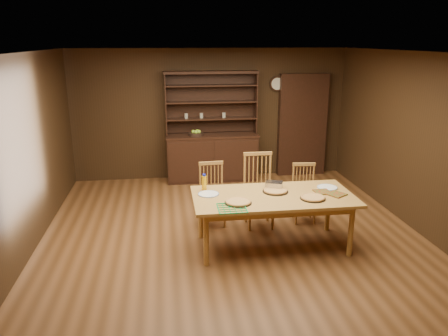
{
  "coord_description": "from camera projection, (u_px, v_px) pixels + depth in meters",
  "views": [
    {
      "loc": [
        -0.92,
        -5.71,
        2.77
      ],
      "look_at": [
        -0.08,
        0.4,
        0.94
      ],
      "focal_mm": 35.0,
      "sensor_mm": 36.0,
      "label": 1
    }
  ],
  "objects": [
    {
      "name": "dining_table",
      "position": [
        273.0,
        200.0,
        5.88
      ],
      "size": [
        2.16,
        1.08,
        0.75
      ],
      "color": "#B6863F",
      "rests_on": "floor"
    },
    {
      "name": "pot_holder_a",
      "position": [
        336.0,
        194.0,
        5.87
      ],
      "size": [
        0.3,
        0.3,
        0.02
      ],
      "primitive_type": "cube",
      "rotation": [
        0.0,
        0.0,
        0.57
      ],
      "color": "#9E1912",
      "rests_on": "dining_table"
    },
    {
      "name": "china_hutch",
      "position": [
        212.0,
        151.0,
        8.78
      ],
      "size": [
        1.84,
        0.52,
        2.17
      ],
      "color": "black",
      "rests_on": "floor"
    },
    {
      "name": "cooling_rack",
      "position": [
        232.0,
        208.0,
        5.4
      ],
      "size": [
        0.45,
        0.45,
        0.02
      ],
      "primitive_type": null,
      "rotation": [
        0.0,
        0.0,
        0.41
      ],
      "color": "#0B923F",
      "rests_on": "dining_table"
    },
    {
      "name": "pot_holder_b",
      "position": [
        322.0,
        192.0,
        5.97
      ],
      "size": [
        0.23,
        0.23,
        0.02
      ],
      "primitive_type": "cube",
      "rotation": [
        0.0,
        0.0,
        0.08
      ],
      "color": "#9E1912",
      "rests_on": "dining_table"
    },
    {
      "name": "foil_dish",
      "position": [
        274.0,
        185.0,
        6.12
      ],
      "size": [
        0.28,
        0.24,
        0.09
      ],
      "primitive_type": "cube",
      "rotation": [
        0.0,
        0.0,
        -0.37
      ],
      "color": "silver",
      "rests_on": "dining_table"
    },
    {
      "name": "fruit_bowl",
      "position": [
        196.0,
        133.0,
        8.57
      ],
      "size": [
        0.29,
        0.29,
        0.12
      ],
      "color": "black",
      "rests_on": "china_hutch"
    },
    {
      "name": "room_shell",
      "position": [
        234.0,
        131.0,
        5.89
      ],
      "size": [
        6.0,
        6.0,
        6.0
      ],
      "color": "silver",
      "rests_on": "floor"
    },
    {
      "name": "chair_center",
      "position": [
        258.0,
        187.0,
        6.64
      ],
      "size": [
        0.46,
        0.44,
        1.12
      ],
      "rotation": [
        0.0,
        0.0,
        -0.01
      ],
      "color": "#A67139",
      "rests_on": "floor"
    },
    {
      "name": "pizza_center",
      "position": [
        275.0,
        191.0,
        5.98
      ],
      "size": [
        0.35,
        0.35,
        0.04
      ],
      "color": "black",
      "rests_on": "dining_table"
    },
    {
      "name": "floor",
      "position": [
        233.0,
        237.0,
        6.34
      ],
      "size": [
        6.0,
        6.0,
        0.0
      ],
      "primitive_type": "plane",
      "color": "brown",
      "rests_on": "ground"
    },
    {
      "name": "plate_left",
      "position": [
        208.0,
        194.0,
        5.88
      ],
      "size": [
        0.28,
        0.28,
        0.02
      ],
      "color": "white",
      "rests_on": "dining_table"
    },
    {
      "name": "wall_clock",
      "position": [
        277.0,
        84.0,
        8.78
      ],
      "size": [
        0.3,
        0.05,
        0.3
      ],
      "color": "black",
      "rests_on": "room_shell"
    },
    {
      "name": "pizza_right",
      "position": [
        313.0,
        198.0,
        5.72
      ],
      "size": [
        0.34,
        0.34,
        0.04
      ],
      "color": "black",
      "rests_on": "dining_table"
    },
    {
      "name": "doorway",
      "position": [
        302.0,
        125.0,
        9.04
      ],
      "size": [
        1.0,
        0.18,
        2.1
      ],
      "primitive_type": "cube",
      "color": "black",
      "rests_on": "floor"
    },
    {
      "name": "plate_right",
      "position": [
        327.0,
        187.0,
        6.14
      ],
      "size": [
        0.28,
        0.28,
        0.02
      ],
      "color": "white",
      "rests_on": "dining_table"
    },
    {
      "name": "juice_bottle",
      "position": [
        204.0,
        183.0,
        6.03
      ],
      "size": [
        0.07,
        0.07,
        0.23
      ],
      "color": "#E7A20C",
      "rests_on": "dining_table"
    },
    {
      "name": "chair_right",
      "position": [
        304.0,
        191.0,
        6.83
      ],
      "size": [
        0.41,
        0.39,
        0.91
      ],
      "rotation": [
        0.0,
        0.0,
        -0.11
      ],
      "color": "#A67139",
      "rests_on": "floor"
    },
    {
      "name": "pizza_left",
      "position": [
        238.0,
        202.0,
        5.57
      ],
      "size": [
        0.35,
        0.35,
        0.04
      ],
      "color": "black",
      "rests_on": "dining_table"
    },
    {
      "name": "chair_left",
      "position": [
        212.0,
        192.0,
        6.7
      ],
      "size": [
        0.42,
        0.4,
        0.97
      ],
      "rotation": [
        0.0,
        0.0,
        0.07
      ],
      "color": "#A67139",
      "rests_on": "floor"
    }
  ]
}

